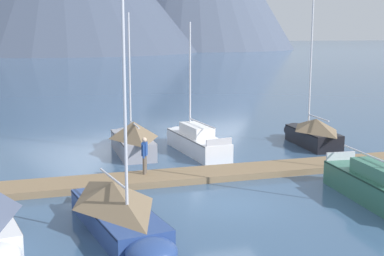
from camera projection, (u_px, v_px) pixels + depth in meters
ground_plane at (232, 204)px, 20.90m from camera, size 700.00×700.00×0.00m
dock at (203, 175)px, 24.67m from camera, size 28.40×3.07×0.30m
sailboat_mid_dock_port at (119, 210)px, 17.88m from camera, size 3.02×6.85×8.45m
sailboat_mid_dock_starboard at (131, 137)px, 29.64m from camera, size 2.05×6.37×7.72m
sailboat_far_berth at (194, 140)px, 30.04m from camera, size 2.28×7.03×7.23m
sailboat_end_of_dock at (311, 132)px, 31.66m from camera, size 1.97×5.63×8.98m
person_on_dock at (145, 153)px, 24.09m from camera, size 0.35×0.55×1.69m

